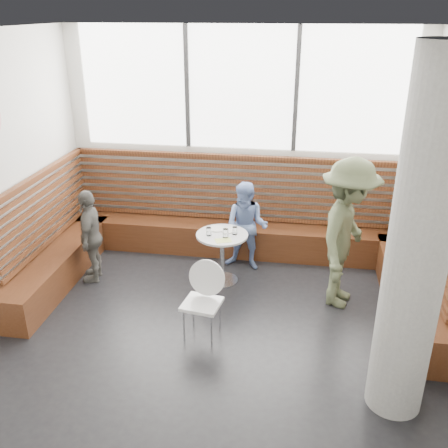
% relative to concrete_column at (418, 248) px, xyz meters
% --- Properties ---
extents(room, '(5.00, 5.00, 3.20)m').
position_rel_concrete_column_xyz_m(room, '(-1.85, 0.60, 0.00)').
color(room, silver).
rests_on(room, ground).
extents(booth, '(5.00, 2.50, 1.44)m').
position_rel_concrete_column_xyz_m(booth, '(-1.85, 2.37, -1.19)').
color(booth, '#472411').
rests_on(booth, ground).
extents(concrete_column, '(0.50, 0.50, 3.20)m').
position_rel_concrete_column_xyz_m(concrete_column, '(0.00, 0.00, 0.00)').
color(concrete_column, gray).
rests_on(concrete_column, ground).
extents(cafe_table, '(0.68, 0.68, 0.70)m').
position_rel_concrete_column_xyz_m(cafe_table, '(-1.93, 1.96, -1.10)').
color(cafe_table, silver).
rests_on(cafe_table, ground).
extents(cafe_chair, '(0.41, 0.41, 0.87)m').
position_rel_concrete_column_xyz_m(cafe_chair, '(-1.95, 0.78, -1.09)').
color(cafe_chair, white).
rests_on(cafe_chair, ground).
extents(adult_man, '(1.00, 1.34, 1.85)m').
position_rel_concrete_column_xyz_m(adult_man, '(-0.39, 1.69, -0.67)').
color(adult_man, '#505A3C').
rests_on(adult_man, ground).
extents(child_back, '(0.68, 0.57, 1.25)m').
position_rel_concrete_column_xyz_m(child_back, '(-1.66, 2.41, -0.97)').
color(child_back, '#748EC9').
rests_on(child_back, ground).
extents(child_left, '(0.44, 0.79, 1.27)m').
position_rel_concrete_column_xyz_m(child_left, '(-3.65, 1.77, -0.97)').
color(child_left, '#5C5A53').
rests_on(child_left, ground).
extents(plate_near, '(0.21, 0.21, 0.01)m').
position_rel_concrete_column_xyz_m(plate_near, '(-2.03, 2.10, -0.90)').
color(plate_near, white).
rests_on(plate_near, cafe_table).
extents(plate_far, '(0.19, 0.19, 0.01)m').
position_rel_concrete_column_xyz_m(plate_far, '(-1.87, 2.08, -0.90)').
color(plate_far, white).
rests_on(plate_far, cafe_table).
extents(glass_left, '(0.07, 0.07, 0.11)m').
position_rel_concrete_column_xyz_m(glass_left, '(-2.10, 1.90, -0.85)').
color(glass_left, white).
rests_on(glass_left, cafe_table).
extents(glass_mid, '(0.07, 0.07, 0.12)m').
position_rel_concrete_column_xyz_m(glass_mid, '(-1.87, 1.87, -0.85)').
color(glass_mid, white).
rests_on(glass_mid, cafe_table).
extents(glass_right, '(0.06, 0.06, 0.10)m').
position_rel_concrete_column_xyz_m(glass_right, '(-1.77, 1.98, -0.85)').
color(glass_right, white).
rests_on(glass_right, cafe_table).
extents(menu_card, '(0.24, 0.20, 0.00)m').
position_rel_concrete_column_xyz_m(menu_card, '(-1.89, 1.77, -0.90)').
color(menu_card, '#A5C64C').
rests_on(menu_card, cafe_table).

